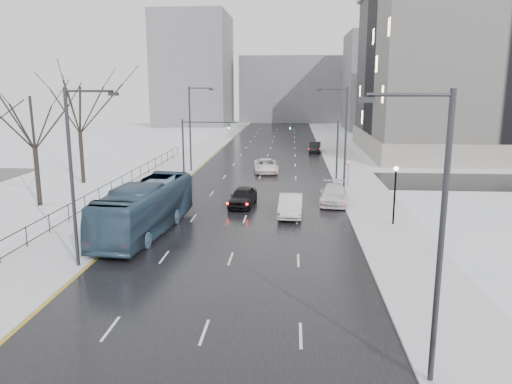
% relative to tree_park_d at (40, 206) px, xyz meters
% --- Properties ---
extents(road, '(16.00, 150.00, 0.04)m').
position_rel_tree_park_d_xyz_m(road, '(17.80, 26.00, 0.02)').
color(road, black).
rests_on(road, ground).
extents(cross_road, '(130.00, 10.00, 0.04)m').
position_rel_tree_park_d_xyz_m(cross_road, '(17.80, 14.00, 0.02)').
color(cross_road, black).
rests_on(cross_road, ground).
extents(sidewalk_left, '(5.00, 150.00, 0.16)m').
position_rel_tree_park_d_xyz_m(sidewalk_left, '(7.30, 26.00, 0.08)').
color(sidewalk_left, silver).
rests_on(sidewalk_left, ground).
extents(sidewalk_right, '(5.00, 150.00, 0.16)m').
position_rel_tree_park_d_xyz_m(sidewalk_right, '(28.30, 26.00, 0.08)').
color(sidewalk_right, silver).
rests_on(sidewalk_right, ground).
extents(park_strip, '(14.00, 150.00, 0.12)m').
position_rel_tree_park_d_xyz_m(park_strip, '(-2.20, 26.00, 0.06)').
color(park_strip, white).
rests_on(park_strip, ground).
extents(tree_park_d, '(8.75, 8.75, 12.50)m').
position_rel_tree_park_d_xyz_m(tree_park_d, '(0.00, 0.00, 0.00)').
color(tree_park_d, black).
rests_on(tree_park_d, ground).
extents(tree_park_e, '(9.45, 9.45, 13.50)m').
position_rel_tree_park_d_xyz_m(tree_park_e, '(-0.40, 10.00, 0.00)').
color(tree_park_e, black).
rests_on(tree_park_e, ground).
extents(iron_fence, '(0.06, 70.00, 1.30)m').
position_rel_tree_park_d_xyz_m(iron_fence, '(4.80, -4.00, 0.91)').
color(iron_fence, black).
rests_on(iron_fence, sidewalk_left).
extents(streetlight_r_near, '(2.95, 0.25, 10.00)m').
position_rel_tree_park_d_xyz_m(streetlight_r_near, '(25.97, -24.00, 5.62)').
color(streetlight_r_near, '#2D2D33').
rests_on(streetlight_r_near, ground).
extents(streetlight_r_mid, '(2.95, 0.25, 10.00)m').
position_rel_tree_park_d_xyz_m(streetlight_r_mid, '(25.97, 6.00, 5.62)').
color(streetlight_r_mid, '#2D2D33').
rests_on(streetlight_r_mid, ground).
extents(streetlight_l_near, '(2.95, 0.25, 10.00)m').
position_rel_tree_park_d_xyz_m(streetlight_l_near, '(9.63, -14.00, 5.62)').
color(streetlight_l_near, '#2D2D33').
rests_on(streetlight_l_near, ground).
extents(streetlight_l_far, '(2.95, 0.25, 10.00)m').
position_rel_tree_park_d_xyz_m(streetlight_l_far, '(9.63, 18.00, 5.62)').
color(streetlight_l_far, '#2D2D33').
rests_on(streetlight_l_far, ground).
extents(lamppost_r_mid, '(0.36, 0.36, 4.28)m').
position_rel_tree_park_d_xyz_m(lamppost_r_mid, '(28.80, -4.00, 2.94)').
color(lamppost_r_mid, black).
rests_on(lamppost_r_mid, sidewalk_right).
extents(mast_signal_right, '(6.10, 0.33, 6.50)m').
position_rel_tree_park_d_xyz_m(mast_signal_right, '(25.13, 14.00, 4.11)').
color(mast_signal_right, '#2D2D33').
rests_on(mast_signal_right, ground).
extents(mast_signal_left, '(6.10, 0.33, 6.50)m').
position_rel_tree_park_d_xyz_m(mast_signal_left, '(10.47, 14.00, 4.11)').
color(mast_signal_left, '#2D2D33').
rests_on(mast_signal_left, ground).
extents(no_uturn_sign, '(0.60, 0.06, 2.70)m').
position_rel_tree_park_d_xyz_m(no_uturn_sign, '(27.00, 10.00, 2.30)').
color(no_uturn_sign, '#2D2D33').
rests_on(no_uturn_sign, sidewalk_right).
extents(civic_building, '(41.00, 31.00, 24.80)m').
position_rel_tree_park_d_xyz_m(civic_building, '(52.80, 38.00, 11.21)').
color(civic_building, gray).
rests_on(civic_building, ground).
extents(bldg_far_right, '(24.00, 20.00, 22.00)m').
position_rel_tree_park_d_xyz_m(bldg_far_right, '(45.80, 81.00, 11.00)').
color(bldg_far_right, slate).
rests_on(bldg_far_right, ground).
extents(bldg_far_left, '(18.00, 22.00, 28.00)m').
position_rel_tree_park_d_xyz_m(bldg_far_left, '(-4.20, 91.00, 14.00)').
color(bldg_far_left, slate).
rests_on(bldg_far_left, ground).
extents(bldg_far_center, '(30.00, 18.00, 18.00)m').
position_rel_tree_park_d_xyz_m(bldg_far_center, '(21.80, 106.00, 9.00)').
color(bldg_far_center, slate).
rests_on(bldg_far_center, ground).
extents(bus, '(4.08, 12.92, 3.54)m').
position_rel_tree_park_d_xyz_m(bus, '(11.30, -7.08, 1.81)').
color(bus, '#365169').
rests_on(bus, road).
extents(sedan_center_near, '(2.42, 4.97, 1.64)m').
position_rel_tree_park_d_xyz_m(sedan_center_near, '(17.24, 1.16, 0.86)').
color(sedan_center_near, black).
rests_on(sedan_center_near, road).
extents(sedan_right_near, '(1.98, 5.19, 1.69)m').
position_rel_tree_park_d_xyz_m(sedan_right_near, '(21.30, -1.66, 0.89)').
color(sedan_right_near, silver).
rests_on(sedan_right_near, road).
extents(sedan_right_cross, '(3.22, 5.99, 1.60)m').
position_rel_tree_park_d_xyz_m(sedan_right_cross, '(18.30, 18.14, 0.84)').
color(sedan_right_cross, white).
rests_on(sedan_right_cross, road).
extents(sedan_right_far, '(2.79, 5.83, 1.64)m').
position_rel_tree_park_d_xyz_m(sedan_right_far, '(25.00, 2.80, 0.86)').
color(sedan_right_far, silver).
rests_on(sedan_right_far, road).
extents(sedan_right_distant, '(2.06, 4.87, 1.56)m').
position_rel_tree_park_d_xyz_m(sedan_right_distant, '(24.87, 36.98, 0.82)').
color(sedan_right_distant, black).
rests_on(sedan_right_distant, road).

